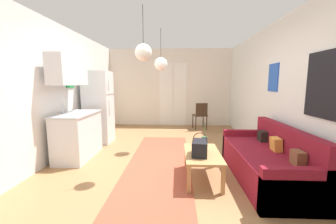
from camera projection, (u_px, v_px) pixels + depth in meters
ground_plane at (162, 172)px, 3.62m from camera, size 4.83×8.34×0.10m
wall_back at (170, 88)px, 7.31m from camera, size 4.43×0.13×2.67m
wall_right at (296, 93)px, 3.33m from camera, size 0.12×7.94×2.67m
wall_left at (35, 93)px, 3.52m from camera, size 0.12×7.94×2.67m
area_rug at (159, 163)px, 3.88m from camera, size 1.13×3.65×0.01m
couch at (268, 162)px, 3.22m from camera, size 0.82×1.96×0.83m
coffee_table at (202, 156)px, 3.21m from camera, size 0.54×0.97×0.43m
bamboo_vase at (204, 144)px, 3.27m from camera, size 0.10×0.10×0.45m
handbag at (200, 148)px, 3.08m from camera, size 0.26×0.37×0.35m
refrigerator at (99, 107)px, 5.18m from camera, size 0.64×0.61×1.78m
kitchen_counter at (76, 120)px, 4.11m from camera, size 0.58×1.15×2.02m
accent_chair at (200, 114)px, 6.65m from camera, size 0.49×0.48×0.86m
pendant_lamp_near at (143, 52)px, 3.20m from camera, size 0.26×0.26×0.84m
pendant_lamp_far at (161, 64)px, 4.55m from camera, size 0.29×0.29×0.91m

